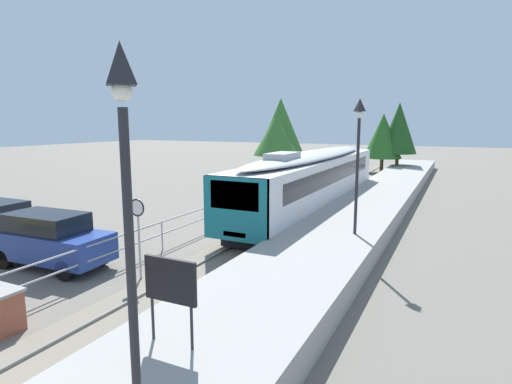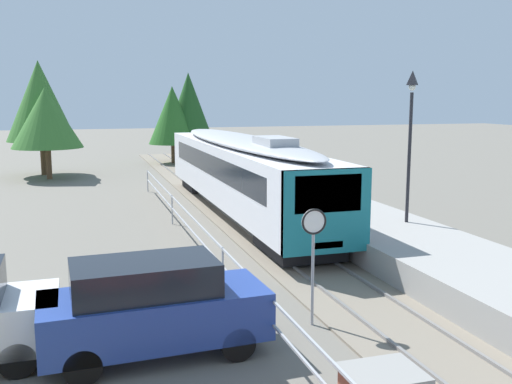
% 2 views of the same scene
% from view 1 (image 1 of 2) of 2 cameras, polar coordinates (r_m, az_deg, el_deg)
% --- Properties ---
extents(ground_plane, '(160.00, 160.00, 0.00)m').
position_cam_1_polar(ground_plane, '(26.60, 1.44, -2.16)').
color(ground_plane, '#6B665B').
extents(track_rails, '(3.20, 60.00, 0.14)m').
position_cam_1_polar(track_rails, '(25.52, 7.59, -2.66)').
color(track_rails, slate).
rests_on(track_rails, ground).
extents(commuter_train, '(2.82, 19.57, 3.74)m').
position_cam_1_polar(commuter_train, '(25.19, 7.70, 2.06)').
color(commuter_train, silver).
rests_on(commuter_train, track_rails).
extents(station_platform, '(3.90, 60.00, 0.90)m').
position_cam_1_polar(station_platform, '(24.64, 14.80, -2.33)').
color(station_platform, '#999691').
rests_on(station_platform, ground).
extents(platform_lamp_near_end, '(0.34, 0.34, 5.35)m').
position_cam_1_polar(platform_lamp_near_end, '(5.29, -17.18, 1.38)').
color(platform_lamp_near_end, '#232328').
rests_on(platform_lamp_near_end, station_platform).
extents(platform_lamp_mid_platform, '(0.34, 0.34, 5.35)m').
position_cam_1_polar(platform_lamp_mid_platform, '(16.92, 13.73, 6.75)').
color(platform_lamp_mid_platform, '#232328').
rests_on(platform_lamp_mid_platform, station_platform).
extents(platform_notice_board, '(1.20, 0.08, 1.80)m').
position_cam_1_polar(platform_notice_board, '(8.65, -11.53, -12.06)').
color(platform_notice_board, '#232328').
rests_on(platform_notice_board, station_platform).
extents(speed_limit_sign, '(0.61, 0.10, 2.81)m').
position_cam_1_polar(speed_limit_sign, '(14.77, -15.75, -3.47)').
color(speed_limit_sign, '#9EA0A5').
rests_on(speed_limit_sign, ground).
extents(carpark_fence, '(0.06, 36.06, 1.25)m').
position_cam_1_polar(carpark_fence, '(18.18, -12.66, -4.89)').
color(carpark_fence, '#9EA0A5').
rests_on(carpark_fence, ground).
extents(parked_suv_blue, '(4.69, 2.12, 2.04)m').
position_cam_1_polar(parked_suv_blue, '(17.39, -26.15, -5.78)').
color(parked_suv_blue, navy).
rests_on(parked_suv_blue, ground).
extents(tree_behind_carpark, '(3.95, 3.95, 6.28)m').
position_cam_1_polar(tree_behind_carpark, '(46.26, 16.85, 7.29)').
color(tree_behind_carpark, brown).
rests_on(tree_behind_carpark, ground).
extents(tree_behind_station_far, '(4.65, 4.65, 7.87)m').
position_cam_1_polar(tree_behind_station_far, '(44.73, 3.36, 9.10)').
color(tree_behind_station_far, brown).
rests_on(tree_behind_station_far, ground).
extents(tree_distant_left, '(3.81, 3.81, 7.41)m').
position_cam_1_polar(tree_distant_left, '(46.67, 18.80, 8.20)').
color(tree_distant_left, brown).
rests_on(tree_distant_left, ground).
extents(tree_distant_centre, '(4.59, 4.59, 6.03)m').
position_cam_1_polar(tree_distant_centre, '(42.47, 2.74, 7.65)').
color(tree_distant_centre, brown).
rests_on(tree_distant_centre, ground).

